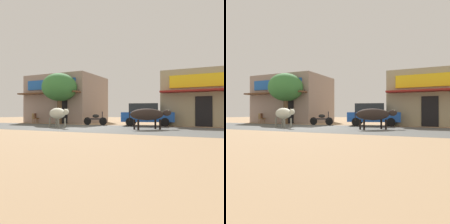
{
  "view_description": "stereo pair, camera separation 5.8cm",
  "coord_description": "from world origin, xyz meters",
  "views": [
    {
      "loc": [
        7.55,
        -12.28,
        0.9
      ],
      "look_at": [
        1.2,
        1.7,
        1.01
      ],
      "focal_mm": 35.89,
      "sensor_mm": 36.0,
      "label": 1
    },
    {
      "loc": [
        7.6,
        -12.26,
        0.9
      ],
      "look_at": [
        1.2,
        1.7,
        1.01
      ],
      "focal_mm": 35.89,
      "sensor_mm": 36.0,
      "label": 2
    }
  ],
  "objects": [
    {
      "name": "storefront_left_cafe",
      "position": [
        -6.27,
        6.92,
        2.33
      ],
      "size": [
        6.88,
        6.1,
        4.65
      ],
      "color": "gray",
      "rests_on": "ground"
    },
    {
      "name": "cafe_chair_near_tree",
      "position": [
        -7.93,
        4.3,
        0.51
      ],
      "size": [
        0.5,
        0.5,
        0.92
      ],
      "color": "brown",
      "rests_on": "ground"
    },
    {
      "name": "cafe_chair_by_doorway",
      "position": [
        -7.37,
        3.37,
        0.51
      ],
      "size": [
        0.59,
        0.59,
        0.92
      ],
      "color": "brown",
      "rests_on": "ground"
    },
    {
      "name": "ground",
      "position": [
        0.0,
        0.0,
        0.0
      ],
      "size": [
        80.0,
        80.0,
        0.0
      ],
      "primitive_type": "plane",
      "color": "#A1815D"
    },
    {
      "name": "pedestrian_by_shop",
      "position": [
        7.05,
        4.68,
        0.88
      ],
      "size": [
        0.35,
        0.61,
        1.51
      ],
      "color": "#3F3F47",
      "rests_on": "ground"
    },
    {
      "name": "parked_motorcycle",
      "position": [
        -0.81,
        3.01,
        0.47
      ],
      "size": [
        1.97,
        0.26,
        1.06
      ],
      "color": "black",
      "rests_on": "ground"
    },
    {
      "name": "cow_far_dark",
      "position": [
        4.19,
        0.07,
        0.85
      ],
      "size": [
        2.24,
        2.16,
        1.19
      ],
      "color": "#2B221E",
      "rests_on": "ground"
    },
    {
      "name": "roadside_tree",
      "position": [
        -4.71,
        3.62,
        3.18
      ],
      "size": [
        3.04,
        3.04,
        4.43
      ],
      "color": "brown",
      "rests_on": "ground"
    },
    {
      "name": "parked_hatchback_car",
      "position": [
        3.01,
        3.95,
        0.84
      ],
      "size": [
        4.06,
        2.59,
        1.64
      ],
      "color": "#19469E",
      "rests_on": "ground"
    },
    {
      "name": "cow_near_brown",
      "position": [
        -1.84,
        -0.31,
        0.9
      ],
      "size": [
        2.56,
        1.66,
        1.28
      ],
      "color": "beige",
      "rests_on": "ground"
    },
    {
      "name": "asphalt_road",
      "position": [
        0.0,
        0.0,
        0.0
      ],
      "size": [
        72.0,
        6.34,
        0.0
      ],
      "primitive_type": "cube",
      "color": "#4F504D",
      "rests_on": "ground"
    },
    {
      "name": "storefront_right_club",
      "position": [
        7.42,
        6.92,
        2.06
      ],
      "size": [
        6.95,
        6.1,
        4.1
      ],
      "color": "tan",
      "rests_on": "ground"
    }
  ]
}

